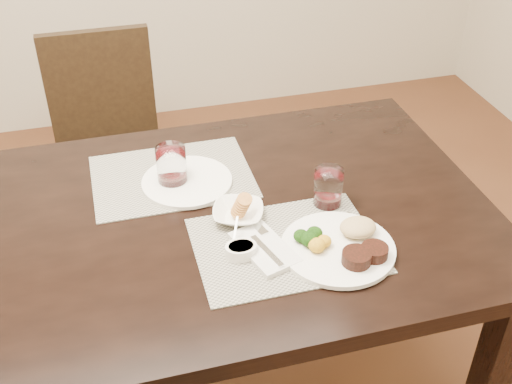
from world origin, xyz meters
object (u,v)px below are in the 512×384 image
object	(u,v)px
dinner_plate	(344,245)
chair_far	(108,135)
steak_knife	(368,245)
cracker_bowl	(238,213)
far_plate	(187,181)
wine_glass_near	(328,189)

from	to	relation	value
dinner_plate	chair_far	bearing A→B (deg)	124.05
dinner_plate	steak_knife	xyz separation A→B (m)	(0.07, -0.00, -0.01)
chair_far	dinner_plate	bearing A→B (deg)	-65.80
dinner_plate	steak_knife	bearing A→B (deg)	6.73
dinner_plate	cracker_bowl	world-z (taller)	cracker_bowl
chair_far	cracker_bowl	size ratio (longest dim) A/B	5.27
chair_far	far_plate	distance (m)	0.84
dinner_plate	far_plate	size ratio (longest dim) A/B	1.11
chair_far	steak_knife	bearing A→B (deg)	-63.20
chair_far	wine_glass_near	distance (m)	1.15
chair_far	steak_knife	size ratio (longest dim) A/B	4.16
chair_far	far_plate	bearing A→B (deg)	-75.62
dinner_plate	cracker_bowl	bearing A→B (deg)	148.50
dinner_plate	far_plate	distance (m)	0.51
cracker_bowl	far_plate	size ratio (longest dim) A/B	0.66
chair_far	wine_glass_near	world-z (taller)	chair_far
steak_knife	cracker_bowl	size ratio (longest dim) A/B	1.27
cracker_bowl	far_plate	bearing A→B (deg)	117.45
dinner_plate	cracker_bowl	xyz separation A→B (m)	(-0.22, 0.20, 0.00)
wine_glass_near	chair_far	bearing A→B (deg)	119.84
far_plate	wine_glass_near	bearing A→B (deg)	-28.80
steak_knife	far_plate	world-z (taller)	same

